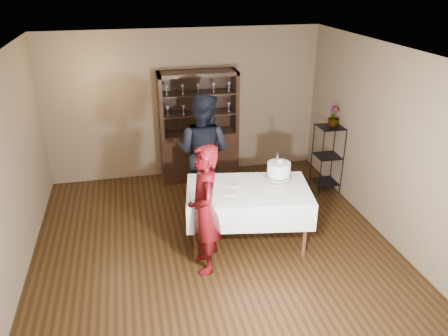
# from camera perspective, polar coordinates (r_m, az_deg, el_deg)

# --- Properties ---
(floor) EXTENTS (5.00, 5.00, 0.00)m
(floor) POSITION_cam_1_polar(r_m,az_deg,el_deg) (6.41, -1.45, -9.65)
(floor) COLOR black
(floor) RESTS_ON ground
(ceiling) EXTENTS (5.00, 5.00, 0.00)m
(ceiling) POSITION_cam_1_polar(r_m,az_deg,el_deg) (5.38, -1.77, 14.91)
(ceiling) COLOR silver
(ceiling) RESTS_ON back_wall
(back_wall) EXTENTS (5.00, 0.02, 2.70)m
(back_wall) POSITION_cam_1_polar(r_m,az_deg,el_deg) (8.09, -5.11, 8.26)
(back_wall) COLOR brown
(back_wall) RESTS_ON floor
(wall_left) EXTENTS (0.02, 5.00, 2.70)m
(wall_left) POSITION_cam_1_polar(r_m,az_deg,el_deg) (5.86, -26.32, -0.71)
(wall_left) COLOR brown
(wall_left) RESTS_ON floor
(wall_right) EXTENTS (0.02, 5.00, 2.70)m
(wall_right) POSITION_cam_1_polar(r_m,az_deg,el_deg) (6.67, 20.00, 3.30)
(wall_right) COLOR brown
(wall_right) RESTS_ON floor
(china_hutch) EXTENTS (1.40, 0.48, 2.00)m
(china_hutch) POSITION_cam_1_polar(r_m,az_deg,el_deg) (8.11, -3.28, 3.23)
(china_hutch) COLOR black
(china_hutch) RESTS_ON floor
(plant_etagere) EXTENTS (0.42, 0.42, 1.20)m
(plant_etagere) POSITION_cam_1_polar(r_m,az_deg,el_deg) (7.78, 13.36, 1.55)
(plant_etagere) COLOR black
(plant_etagere) RESTS_ON floor
(cake_table) EXTENTS (1.84, 1.31, 0.85)m
(cake_table) POSITION_cam_1_polar(r_m,az_deg,el_deg) (6.11, 3.15, -4.35)
(cake_table) COLOR white
(cake_table) RESTS_ON floor
(woman) EXTENTS (0.42, 0.63, 1.72)m
(woman) POSITION_cam_1_polar(r_m,az_deg,el_deg) (5.48, -2.58, -5.48)
(woman) COLOR #350411
(woman) RESTS_ON floor
(man) EXTENTS (1.17, 1.12, 1.91)m
(man) POSITION_cam_1_polar(r_m,az_deg,el_deg) (6.96, -2.78, 2.16)
(man) COLOR black
(man) RESTS_ON floor
(cake) EXTENTS (0.37, 0.37, 0.50)m
(cake) POSITION_cam_1_polar(r_m,az_deg,el_deg) (6.11, 7.17, -0.35)
(cake) COLOR silver
(cake) RESTS_ON cake_table
(plate_near) EXTENTS (0.22, 0.22, 0.01)m
(plate_near) POSITION_cam_1_polar(r_m,az_deg,el_deg) (5.88, 0.81, -3.26)
(plate_near) COLOR silver
(plate_near) RESTS_ON cake_table
(plate_far) EXTENTS (0.26, 0.26, 0.01)m
(plate_far) POSITION_cam_1_polar(r_m,az_deg,el_deg) (6.11, 1.15, -2.16)
(plate_far) COLOR silver
(plate_far) RESTS_ON cake_table
(potted_plant) EXTENTS (0.22, 0.22, 0.35)m
(potted_plant) POSITION_cam_1_polar(r_m,az_deg,el_deg) (7.56, 14.15, 6.54)
(potted_plant) COLOR #4E6E34
(potted_plant) RESTS_ON plant_etagere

